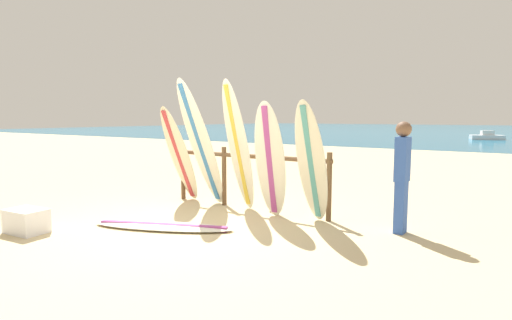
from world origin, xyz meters
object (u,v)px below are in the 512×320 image
object	(u,v)px
surfboard_leaning_far_left	(179,155)
surfboard_lying_on_sand	(163,226)
surfboard_leaning_center_left	(238,147)
beachgoer_standing	(402,172)
surfboard_leaning_center	(270,161)
surfboard_rack	(247,170)
surfboard_leaning_center_right	(312,163)
small_boat_offshore	(487,136)
surfboard_leaning_left	(201,144)
cooler_box	(26,221)

from	to	relation	value
surfboard_leaning_far_left	surfboard_lying_on_sand	xyz separation A→B (m)	(1.15, -1.56, -0.94)
surfboard_leaning_center_left	beachgoer_standing	size ratio (longest dim) A/B	1.44
surfboard_leaning_center	surfboard_leaning_center_left	bearing A→B (deg)	170.08
surfboard_rack	surfboard_leaning_center_right	world-z (taller)	surfboard_leaning_center_right
surfboard_rack	beachgoer_standing	size ratio (longest dim) A/B	2.05
surfboard_leaning_far_left	surfboard_leaning_center	xyz separation A→B (m)	(2.24, -0.14, 0.02)
surfboard_rack	surfboard_lying_on_sand	bearing A→B (deg)	-100.01
small_boat_offshore	surfboard_leaning_left	bearing A→B (deg)	-95.26
surfboard_leaning_far_left	surfboard_leaning_center	size ratio (longest dim) A/B	0.98
surfboard_rack	small_boat_offshore	world-z (taller)	surfboard_rack
small_boat_offshore	beachgoer_standing	bearing A→B (deg)	-88.43
surfboard_leaning_center_left	surfboard_leaning_center_right	world-z (taller)	surfboard_leaning_center_left
surfboard_leaning_center_left	surfboard_leaning_center	world-z (taller)	surfboard_leaning_center_left
surfboard_rack	surfboard_leaning_center_right	xyz separation A→B (m)	(1.53, -0.42, 0.27)
surfboard_leaning_far_left	surfboard_leaning_left	size ratio (longest dim) A/B	0.80
surfboard_leaning_center_right	cooler_box	distance (m)	4.43
surfboard_leaning_center	surfboard_lying_on_sand	size ratio (longest dim) A/B	0.87
surfboard_leaning_left	surfboard_lying_on_sand	size ratio (longest dim) A/B	1.06
surfboard_rack	surfboard_leaning_center	world-z (taller)	surfboard_leaning_center
surfboard_leaning_center	surfboard_rack	bearing A→B (deg)	150.89
surfboard_leaning_center	cooler_box	world-z (taller)	surfboard_leaning_center
surfboard_leaning_far_left	cooler_box	world-z (taller)	surfboard_leaning_far_left
surfboard_lying_on_sand	small_boat_offshore	size ratio (longest dim) A/B	0.91
surfboard_leaning_center	surfboard_leaning_center_right	size ratio (longest dim) A/B	1.00
cooler_box	surfboard_leaning_center_right	bearing A→B (deg)	33.31
surfboard_rack	surfboard_leaning_center_left	distance (m)	0.55
surfboard_leaning_left	surfboard_leaning_center	bearing A→B (deg)	0.00
surfboard_leaning_center	surfboard_leaning_center_right	xyz separation A→B (m)	(0.76, 0.01, 0.00)
surfboard_rack	surfboard_leaning_center_right	size ratio (longest dim) A/B	1.70
surfboard_leaning_center	surfboard_leaning_center_right	distance (m)	0.76
surfboard_rack	surfboard_lying_on_sand	distance (m)	2.00
surfboard_leaning_center	surfboard_leaning_center_right	world-z (taller)	surfboard_leaning_center_right
surfboard_leaning_center_left	surfboard_leaning_center_right	xyz separation A→B (m)	(1.52, -0.12, -0.20)
surfboard_lying_on_sand	beachgoer_standing	bearing A→B (deg)	29.57
surfboard_leaning_center_right	beachgoer_standing	distance (m)	1.35
surfboard_lying_on_sand	beachgoer_standing	distance (m)	3.74
surfboard_leaning_center_right	surfboard_lying_on_sand	size ratio (longest dim) A/B	0.88
surfboard_leaning_center_right	surfboard_leaning_center	bearing A→B (deg)	-179.28
surfboard_lying_on_sand	surfboard_leaning_center_right	bearing A→B (deg)	37.56
surfboard_rack	small_boat_offshore	size ratio (longest dim) A/B	1.35
surfboard_leaning_far_left	surfboard_leaning_center_left	xyz separation A→B (m)	(1.49, -0.01, 0.22)
surfboard_leaning_center_right	surfboard_leaning_center_left	bearing A→B (deg)	175.38
surfboard_leaning_center	surfboard_leaning_far_left	bearing A→B (deg)	176.40
surfboard_leaning_center_right	surfboard_leaning_left	bearing A→B (deg)	-179.76
surfboard_rack	surfboard_leaning_center_left	bearing A→B (deg)	-87.52
surfboard_leaning_left	surfboard_leaning_center_left	size ratio (longest dim) A/B	1.01
surfboard_leaning_center_right	cooler_box	bearing A→B (deg)	-141.03
surfboard_leaning_center_right	beachgoer_standing	world-z (taller)	surfboard_leaning_center_right
surfboard_leaning_center_left	beachgoer_standing	xyz separation A→B (m)	(2.82, 0.24, -0.28)
surfboard_leaning_center_left	surfboard_leaning_left	bearing A→B (deg)	-170.34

